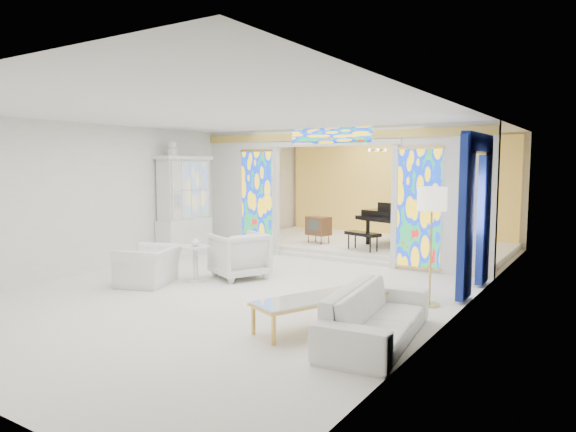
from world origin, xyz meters
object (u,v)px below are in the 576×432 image
Objects in this scene: armchair_left at (149,266)px; armchair_right at (239,255)px; grand_piano at (409,216)px; tv_console at (318,226)px; sofa at (376,315)px; coffee_table at (321,298)px; china_cabinet at (184,208)px.

armchair_right is (1.04, 1.33, 0.10)m from armchair_left.
grand_piano is 4.13× the size of tv_console.
sofa reaches higher than coffee_table.
china_cabinet reaches higher than grand_piano.
grand_piano is at bearing -175.00° from armchair_right.
coffee_table is at bearing 62.11° from armchair_left.
grand_piano is (1.72, 4.67, 0.46)m from armchair_right.
tv_console is at bearing 119.70° from coffee_table.
sofa is at bearing -5.88° from coffee_table.
armchair_left is 0.47× the size of sofa.
china_cabinet is 0.97× the size of grand_piano.
china_cabinet reaches higher than armchair_right.
grand_piano reaches higher than coffee_table.
grand_piano is at bearing 99.63° from coffee_table.
armchair_left is at bearing -12.69° from armchair_right.
coffee_table is (5.34, -2.94, -0.77)m from china_cabinet.
coffee_table is 6.60m from grand_piano.
china_cabinet is 4.01× the size of tv_console.
china_cabinet is 6.14m from coffee_table.
china_cabinet is 5.53m from grand_piano.
sofa is (6.17, -3.02, -0.84)m from china_cabinet.
grand_piano is at bearing 9.30° from sofa.
coffee_table is 0.72× the size of grand_piano.
armchair_right is (2.52, -1.12, -0.73)m from china_cabinet.
china_cabinet is at bearing -88.87° from armchair_right.
armchair_right is 4.11m from sofa.
armchair_left is at bearing -96.81° from grand_piano.
armchair_right is at bearing 147.24° from coffee_table.
grand_piano is (2.75, 6.01, 0.56)m from armchair_left.
armchair_right is at bearing -92.36° from grand_piano.
tv_console is at bearing 48.98° from china_cabinet.
armchair_right is at bearing 121.34° from armchair_left.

